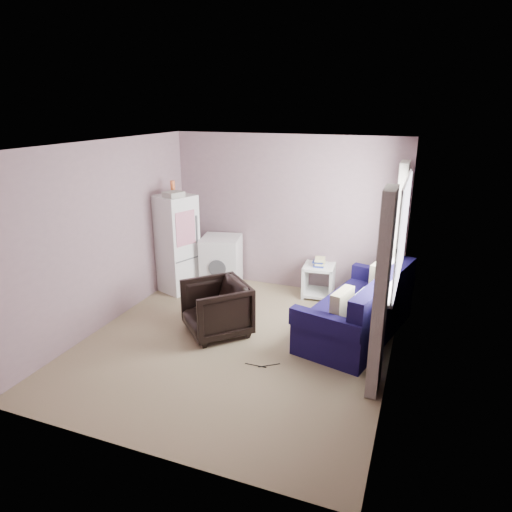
# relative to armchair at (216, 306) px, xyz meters

# --- Properties ---
(room) EXTENTS (3.84, 4.24, 2.54)m
(room) POSITION_rel_armchair_xyz_m (0.36, -0.14, 0.86)
(room) COLOR #938060
(room) RESTS_ON ground
(armchair) EXTENTS (1.06, 1.06, 0.79)m
(armchair) POSITION_rel_armchair_xyz_m (0.00, 0.00, 0.00)
(armchair) COLOR black
(armchair) RESTS_ON ground
(fridge) EXTENTS (0.70, 0.70, 1.80)m
(fridge) POSITION_rel_armchair_xyz_m (-1.25, 1.16, 0.41)
(fridge) COLOR silver
(fridge) RESTS_ON ground
(washing_machine) EXTENTS (0.73, 0.73, 0.87)m
(washing_machine) POSITION_rel_armchair_xyz_m (-0.63, 1.51, 0.06)
(washing_machine) COLOR silver
(washing_machine) RESTS_ON ground
(side_table) EXTENTS (0.51, 0.51, 0.64)m
(side_table) POSITION_rel_armchair_xyz_m (0.98, 1.70, -0.09)
(side_table) COLOR white
(side_table) RESTS_ON ground
(sofa) EXTENTS (1.36, 2.15, 0.89)m
(sofa) POSITION_rel_armchair_xyz_m (1.80, 0.63, -0.07)
(sofa) COLOR #140E41
(sofa) RESTS_ON ground
(window_dressing) EXTENTS (0.17, 2.62, 2.18)m
(window_dressing) POSITION_rel_armchair_xyz_m (2.13, 0.55, 0.71)
(window_dressing) COLOR white
(window_dressing) RESTS_ON ground
(floor_cables) EXTENTS (0.40, 0.17, 0.01)m
(floor_cables) POSITION_rel_armchair_xyz_m (0.85, -0.55, -0.39)
(floor_cables) COLOR black
(floor_cables) RESTS_ON ground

